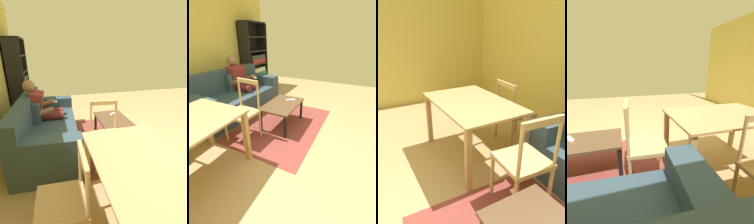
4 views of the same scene
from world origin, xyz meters
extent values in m
plane|color=tan|center=(0.00, 0.00, 0.00)|extent=(8.52, 8.52, 0.00)
cube|color=#2D4251|center=(0.84, 1.88, 0.22)|extent=(2.12, 1.04, 0.43)
cube|color=#2D4251|center=(0.86, 2.24, 0.66)|extent=(2.07, 0.32, 0.45)
cube|color=#2D4251|center=(-0.08, 1.93, 0.54)|extent=(0.29, 0.93, 0.21)
cube|color=#2D4251|center=(1.75, 1.82, 0.54)|extent=(0.29, 0.93, 0.21)
cube|color=#334B5B|center=(1.05, 2.07, 0.61)|extent=(0.41, 0.18, 0.36)
cube|color=maroon|center=(1.15, 2.09, 0.68)|extent=(0.42, 0.34, 0.54)
sphere|color=#8C664C|center=(1.16, 2.16, 1.04)|extent=(0.21, 0.21, 0.21)
cylinder|color=maroon|center=(1.03, 1.83, 0.50)|extent=(0.18, 0.45, 0.15)
cylinder|color=#8C664C|center=(1.01, 1.61, 0.22)|extent=(0.11, 0.11, 0.43)
cube|color=black|center=(1.01, 1.53, 0.04)|extent=(0.11, 0.25, 0.08)
cylinder|color=maroon|center=(1.25, 1.81, 0.50)|extent=(0.18, 0.45, 0.15)
cylinder|color=#8C664C|center=(1.23, 1.59, 0.22)|extent=(0.11, 0.11, 0.43)
cube|color=black|center=(1.23, 1.51, 0.04)|extent=(0.11, 0.25, 0.08)
cylinder|color=#8C664C|center=(0.89, 1.95, 0.63)|extent=(0.11, 0.36, 0.19)
cylinder|color=#8C664C|center=(1.39, 1.93, 0.63)|extent=(0.11, 0.36, 0.19)
cube|color=white|center=(1.38, 1.77, 0.67)|extent=(0.05, 0.16, 0.08)
cube|color=brown|center=(0.78, 0.71, 0.42)|extent=(0.84, 0.55, 0.03)
cylinder|color=black|center=(0.40, 0.48, 0.20)|extent=(0.05, 0.05, 0.40)
cylinder|color=black|center=(1.15, 0.48, 0.20)|extent=(0.05, 0.05, 0.40)
cylinder|color=black|center=(0.40, 0.95, 0.20)|extent=(0.05, 0.05, 0.40)
cylinder|color=black|center=(1.15, 0.95, 0.20)|extent=(0.05, 0.05, 0.40)
cube|color=white|center=(0.97, 0.64, 0.44)|extent=(0.14, 0.17, 0.02)
cube|color=black|center=(2.07, 2.53, 0.93)|extent=(0.04, 0.36, 1.87)
cube|color=black|center=(2.96, 2.53, 0.93)|extent=(0.04, 0.36, 1.87)
cube|color=black|center=(2.52, 2.70, 0.93)|extent=(0.92, 0.02, 1.87)
cube|color=black|center=(2.52, 2.53, 0.02)|extent=(0.85, 0.36, 0.04)
cube|color=black|center=(2.52, 2.53, 0.39)|extent=(0.85, 0.36, 0.04)
cube|color=black|center=(2.52, 2.53, 0.77)|extent=(0.85, 0.36, 0.04)
cube|color=black|center=(2.52, 2.53, 1.14)|extent=(0.85, 0.36, 0.04)
cube|color=black|center=(2.52, 2.53, 1.51)|extent=(0.85, 0.36, 0.04)
cube|color=black|center=(2.52, 2.53, 1.89)|extent=(0.85, 0.36, 0.04)
cube|color=teal|center=(2.56, 2.51, 0.10)|extent=(0.69, 0.30, 0.12)
cube|color=#333338|center=(2.51, 2.51, 0.22)|extent=(0.70, 0.30, 0.12)
cube|color=teal|center=(2.56, 2.51, 0.47)|extent=(0.70, 0.32, 0.12)
cube|color=beige|center=(2.49, 2.51, 0.59)|extent=(0.69, 0.30, 0.12)
cube|color=maroon|center=(2.55, 2.51, 0.84)|extent=(0.70, 0.31, 0.12)
cube|color=#333338|center=(2.53, 2.51, 0.96)|extent=(0.69, 0.29, 0.12)
cube|color=tan|center=(-0.25, 0.72, 0.36)|extent=(0.06, 0.06, 0.71)
cube|color=tan|center=(-0.25, 1.44, 0.36)|extent=(0.06, 0.06, 0.71)
cube|color=tan|center=(0.10, 1.08, 0.46)|extent=(0.45, 0.45, 0.04)
cylinder|color=tan|center=(-0.08, 1.29, 0.23)|extent=(0.04, 0.04, 0.46)
cylinder|color=tan|center=(-0.11, 0.91, 0.23)|extent=(0.04, 0.04, 0.46)
cylinder|color=tan|center=(0.30, 1.26, 0.23)|extent=(0.04, 0.04, 0.46)
cylinder|color=tan|center=(0.27, 0.88, 0.23)|extent=(0.04, 0.04, 0.46)
cylinder|color=tan|center=(0.30, 1.26, 0.70)|extent=(0.03, 0.03, 0.49)
cylinder|color=tan|center=(0.27, 0.88, 0.70)|extent=(0.03, 0.03, 0.49)
cube|color=tan|center=(0.29, 1.07, 0.92)|extent=(0.07, 0.38, 0.06)
cube|color=brown|center=(0.78, 0.71, 0.00)|extent=(2.03, 1.45, 0.01)
camera|label=1|loc=(-1.87, 1.79, 1.64)|focal=26.27mm
camera|label=2|loc=(-1.47, -0.39, 1.51)|focal=24.11mm
camera|label=3|loc=(1.25, -0.10, 1.58)|focal=33.73mm
camera|label=4|loc=(0.34, 2.44, 1.27)|focal=22.70mm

